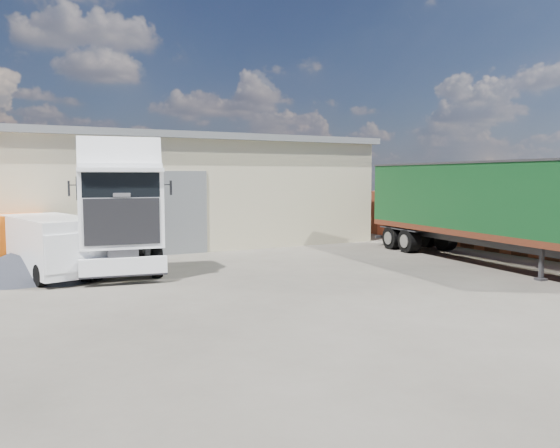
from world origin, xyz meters
name	(u,v)px	position (x,y,z in m)	size (l,w,h in m)	color
ground	(329,296)	(0.00, 0.00, 0.00)	(120.00, 120.00, 0.00)	black
warehouse	(47,191)	(-6.00, 16.00, 2.66)	(30.60, 12.60, 5.42)	#B5AE8B
brick_boundary_wall	(465,221)	(11.50, 6.00, 1.25)	(0.35, 26.00, 2.50)	brown
tractor_unit	(119,218)	(-4.49, 6.43, 1.94)	(3.57, 7.20, 4.62)	black
box_trailer	(480,201)	(8.59, 2.46, 2.40)	(3.66, 12.01, 3.93)	#2D2D30
panel_van	(53,246)	(-6.60, 6.80, 1.04)	(3.05, 5.22, 2.00)	black
orange_skip	(5,245)	(-8.00, 9.25, 0.86)	(3.64, 2.90, 1.98)	#2D2D30
gravel_heap	(9,267)	(-7.95, 6.83, 0.42)	(5.14, 5.08, 0.90)	black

